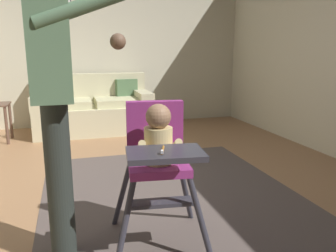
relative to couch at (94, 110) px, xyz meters
The scene contains 7 objects.
ground 2.53m from the couch, 85.69° to the right, with size 6.34×7.57×0.10m, color #9D714C.
wall_far 1.13m from the couch, 70.07° to the left, with size 5.54×0.06×2.65m, color beige.
area_rug 2.74m from the couch, 80.50° to the right, with size 2.12×2.64×0.01m, color #564B46.
couch is the anchor object (origin of this frame).
high_chair 3.29m from the couch, 87.14° to the right, with size 0.67×0.78×0.91m.
adult_standing 3.37m from the couch, 97.06° to the right, with size 0.51×0.49×1.73m.
wall_clock 1.69m from the couch, 128.48° to the left, with size 0.32×0.04×0.32m.
Camera 1 is at (-0.51, -2.68, 1.20)m, focal length 36.11 mm.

